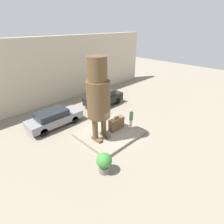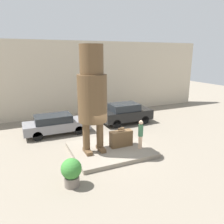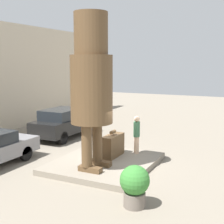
{
  "view_description": "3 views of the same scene",
  "coord_description": "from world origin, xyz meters",
  "px_view_note": "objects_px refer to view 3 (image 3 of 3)",
  "views": [
    {
      "loc": [
        -7.99,
        -8.21,
        7.77
      ],
      "look_at": [
        0.13,
        -0.12,
        1.96
      ],
      "focal_mm": 28.0,
      "sensor_mm": 36.0,
      "label": 1
    },
    {
      "loc": [
        -4.79,
        -10.91,
        5.58
      ],
      "look_at": [
        0.14,
        0.02,
        2.38
      ],
      "focal_mm": 35.0,
      "sensor_mm": 36.0,
      "label": 2
    },
    {
      "loc": [
        -11.1,
        -5.81,
        4.26
      ],
      "look_at": [
        0.19,
        -0.25,
        2.27
      ],
      "focal_mm": 50.0,
      "sensor_mm": 36.0,
      "label": 3
    }
  ],
  "objects_px": {
    "parked_car_black": "(63,123)",
    "tourist": "(137,133)",
    "giant_suitcase": "(113,145)",
    "statue_figure": "(91,80)",
    "planter_pot": "(135,184)"
  },
  "relations": [
    {
      "from": "parked_car_black",
      "to": "tourist",
      "type": "bearing_deg",
      "value": -108.9
    },
    {
      "from": "giant_suitcase",
      "to": "tourist",
      "type": "bearing_deg",
      "value": -40.35
    },
    {
      "from": "statue_figure",
      "to": "planter_pot",
      "type": "xyz_separation_m",
      "value": [
        -1.9,
        -2.53,
        -2.94
      ]
    },
    {
      "from": "statue_figure",
      "to": "giant_suitcase",
      "type": "height_order",
      "value": "statue_figure"
    },
    {
      "from": "statue_figure",
      "to": "giant_suitcase",
      "type": "bearing_deg",
      "value": -1.34
    },
    {
      "from": "tourist",
      "to": "parked_car_black",
      "type": "bearing_deg",
      "value": 71.1
    },
    {
      "from": "parked_car_black",
      "to": "giant_suitcase",
      "type": "bearing_deg",
      "value": -120.85
    },
    {
      "from": "tourist",
      "to": "planter_pot",
      "type": "bearing_deg",
      "value": -158.88
    },
    {
      "from": "giant_suitcase",
      "to": "planter_pot",
      "type": "xyz_separation_m",
      "value": [
        -3.63,
        -2.49,
        -0.01
      ]
    },
    {
      "from": "statue_figure",
      "to": "tourist",
      "type": "xyz_separation_m",
      "value": [
        2.61,
        -0.79,
        -2.49
      ]
    },
    {
      "from": "statue_figure",
      "to": "planter_pot",
      "type": "relative_size",
      "value": 4.57
    },
    {
      "from": "tourist",
      "to": "giant_suitcase",
      "type": "bearing_deg",
      "value": 139.65
    },
    {
      "from": "giant_suitcase",
      "to": "parked_car_black",
      "type": "xyz_separation_m",
      "value": [
        2.67,
        4.47,
        0.17
      ]
    },
    {
      "from": "statue_figure",
      "to": "parked_car_black",
      "type": "xyz_separation_m",
      "value": [
        4.4,
        4.43,
        -2.76
      ]
    },
    {
      "from": "giant_suitcase",
      "to": "parked_car_black",
      "type": "bearing_deg",
      "value": 59.15
    }
  ]
}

